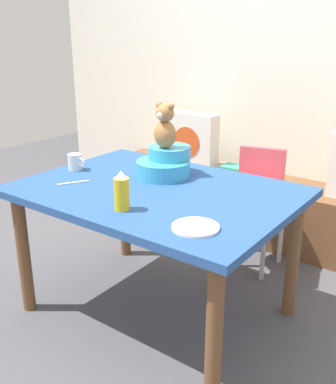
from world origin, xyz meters
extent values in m
plane|color=#4C4C51|center=(0.00, 0.00, 0.00)|extent=(8.00, 8.00, 0.00)
cube|color=silver|center=(0.00, 1.53, 1.30)|extent=(4.40, 0.10, 2.60)
cube|color=brown|center=(0.00, 1.26, 0.23)|extent=(2.60, 0.44, 0.46)
cube|color=white|center=(-0.60, 1.24, 0.68)|extent=(0.44, 0.14, 0.44)
cylinder|color=#D84C1E|center=(-0.60, 1.16, 0.68)|extent=(0.24, 0.01, 0.24)
cube|color=teal|center=(-0.21, 1.26, 0.49)|extent=(0.20, 0.14, 0.07)
cube|color=#264C8C|center=(0.00, 0.00, 0.72)|extent=(1.40, 1.02, 0.04)
cylinder|color=brown|center=(-0.61, -0.42, 0.35)|extent=(0.07, 0.07, 0.70)
cylinder|color=brown|center=(0.61, -0.42, 0.35)|extent=(0.07, 0.07, 0.70)
cylinder|color=brown|center=(-0.61, 0.42, 0.35)|extent=(0.07, 0.07, 0.70)
cylinder|color=brown|center=(0.61, 0.42, 0.35)|extent=(0.07, 0.07, 0.70)
cylinder|color=#D84C59|center=(0.19, 0.81, 0.51)|extent=(0.34, 0.34, 0.10)
cube|color=#D84C59|center=(0.16, 0.94, 0.67)|extent=(0.30, 0.12, 0.24)
cube|color=white|center=(0.23, 0.63, 0.58)|extent=(0.34, 0.26, 0.02)
cylinder|color=silver|center=(0.05, 0.67, 0.23)|extent=(0.03, 0.03, 0.46)
cylinder|color=silver|center=(0.33, 0.67, 0.23)|extent=(0.03, 0.03, 0.46)
cylinder|color=silver|center=(0.05, 0.95, 0.23)|extent=(0.03, 0.03, 0.46)
cylinder|color=silver|center=(0.33, 0.95, 0.23)|extent=(0.03, 0.03, 0.46)
cylinder|color=#379DC5|center=(-0.09, 0.18, 0.79)|extent=(0.30, 0.30, 0.09)
cylinder|color=#379DC5|center=(-0.09, 0.24, 0.86)|extent=(0.24, 0.24, 0.07)
ellipsoid|color=#AD723F|center=(-0.09, 0.20, 0.97)|extent=(0.13, 0.11, 0.15)
sphere|color=#AD723F|center=(-0.09, 0.20, 1.09)|extent=(0.10, 0.10, 0.10)
sphere|color=beige|center=(-0.09, 0.16, 1.08)|extent=(0.04, 0.04, 0.04)
sphere|color=#AD723F|center=(-0.13, 0.20, 1.13)|extent=(0.04, 0.04, 0.04)
sphere|color=#AD723F|center=(-0.06, 0.20, 1.13)|extent=(0.04, 0.04, 0.04)
cylinder|color=gold|center=(0.06, -0.33, 0.81)|extent=(0.07, 0.07, 0.15)
cone|color=white|center=(0.06, -0.33, 0.91)|extent=(0.06, 0.06, 0.03)
cylinder|color=silver|center=(-0.59, -0.02, 0.79)|extent=(0.08, 0.08, 0.09)
torus|color=silver|center=(-0.53, -0.02, 0.79)|extent=(0.06, 0.01, 0.06)
cylinder|color=white|center=(0.44, -0.31, 0.75)|extent=(0.20, 0.20, 0.01)
cube|color=silver|center=(-0.41, -0.20, 0.74)|extent=(0.10, 0.16, 0.01)
camera|label=1|loc=(1.34, -1.72, 1.50)|focal=41.78mm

